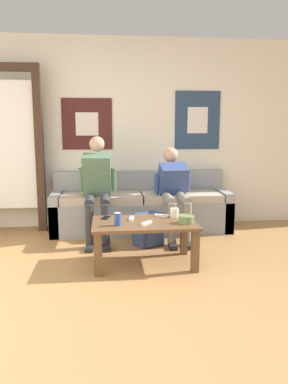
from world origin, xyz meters
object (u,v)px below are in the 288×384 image
drink_can_blue (118,219)px  game_controller_near_left (147,223)px  backpack (149,230)px  couch (141,209)px  pillar_candle (174,213)px  coffee_table (144,229)px  person_seated_adult (97,184)px  game_controller_near_right (131,218)px  game_controller_far_center (161,215)px  cell_phone (106,218)px  ceramic_bowl (186,219)px  person_seated_teen (174,189)px

drink_can_blue → game_controller_near_left: bearing=4.5°
backpack → drink_can_blue: 0.88m
couch → pillar_candle: (0.24, -1.12, 0.20)m
backpack → drink_can_blue: bearing=-118.1°
coffee_table → game_controller_near_left: game_controller_near_left is taller
backpack → coffee_table: bearing=-101.2°
person_seated_adult → game_controller_near_right: person_seated_adult is taller
coffee_table → game_controller_far_center: game_controller_far_center is taller
coffee_table → cell_phone: bearing=153.6°
coffee_table → ceramic_bowl: 0.43m
coffee_table → ceramic_bowl: bearing=-12.7°
couch → game_controller_near_left: 1.39m
cell_phone → game_controller_near_left: bearing=-35.6°
cell_phone → backpack: bearing=40.2°
game_controller_near_left → pillar_candle: bearing=38.8°
coffee_table → drink_can_blue: bearing=-156.6°
person_seated_adult → drink_can_blue: (0.21, -1.06, -0.18)m
person_seated_teen → pillar_candle: (-0.14, -0.77, -0.13)m
person_seated_adult → pillar_candle: size_ratio=11.91×
drink_can_blue → game_controller_near_left: drink_can_blue is taller
couch → person_seated_adult: person_seated_adult is taller
couch → game_controller_near_left: size_ratio=17.69×
backpack → game_controller_far_center: 0.50m
backpack → game_controller_near_left: bearing=-98.6°
backpack → game_controller_near_left: 0.76m
couch → person_seated_adult: 0.77m
game_controller_near_right → ceramic_bowl: bearing=-20.2°
drink_can_blue → game_controller_near_right: drink_can_blue is taller
person_seated_adult → game_controller_far_center: bearing=-47.6°
pillar_candle → game_controller_near_right: 0.46m
game_controller_near_left → cell_phone: game_controller_near_left is taller
person_seated_teen → cell_phone: person_seated_teen is taller
coffee_table → pillar_candle: size_ratio=9.76×
game_controller_near_right → person_seated_adult: bearing=112.8°
drink_can_blue → game_controller_near_left: 0.29m
person_seated_adult → cell_phone: bearing=-82.9°
pillar_candle → drink_can_blue: bearing=-155.1°
game_controller_near_right → game_controller_far_center: same height
person_seated_adult → game_controller_near_left: 1.17m
cell_phone → game_controller_near_right: bearing=-18.5°
person_seated_teen → ceramic_bowl: size_ratio=7.01×
coffee_table → game_controller_near_right: bearing=139.9°
couch → cell_phone: couch is taller
person_seated_teen → drink_can_blue: person_seated_teen is taller
backpack → person_seated_adult: bearing=150.8°
person_seated_adult → cell_phone: (0.09, -0.75, -0.23)m
game_controller_near_left → person_seated_teen: bearing=66.1°
game_controller_near_left → game_controller_far_center: same height
pillar_candle → game_controller_near_left: size_ratio=0.80×
backpack → game_controller_near_left: size_ratio=2.86×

